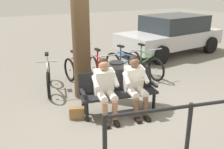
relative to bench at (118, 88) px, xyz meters
The scene contains 14 objects.
ground_plane 0.51m from the bench, 114.15° to the left, with size 40.00×40.00×0.00m, color slate.
bench is the anchor object (origin of this frame).
person_reading 0.40m from the bench, 142.20° to the left, with size 0.54×0.81×1.20m.
person_companion 0.39m from the bench, 16.45° to the left, with size 0.54×0.81×1.20m.
handbag 0.97m from the bench, ahead, with size 0.30×0.14×0.24m, color olive.
tree_trunk 1.51m from the bench, 72.35° to the right, with size 0.40×0.40×3.02m, color #4C3823.
litter_bin 1.12m from the bench, 118.30° to the right, with size 0.37×0.37×0.75m.
bicycle_silver 2.40m from the bench, 139.12° to the right, with size 0.48×1.68×0.94m.
bicycle_blue 2.06m from the bench, 125.61° to the right, with size 0.53×1.65×0.94m.
bicycle_green 1.66m from the bench, 103.63° to the right, with size 0.48×1.68×0.94m.
bicycle_black 1.71m from the bench, 82.28° to the right, with size 0.48×1.68×0.94m.
bicycle_purple 2.06m from the bench, 61.81° to the right, with size 0.60×1.64×0.94m.
railing_fence 1.79m from the bench, 98.36° to the left, with size 2.69×0.69×0.85m.
parked_car 5.47m from the bench, 142.38° to the right, with size 4.37×2.37×1.47m.
Camera 1 is at (2.48, 4.20, 2.51)m, focal length 40.86 mm.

